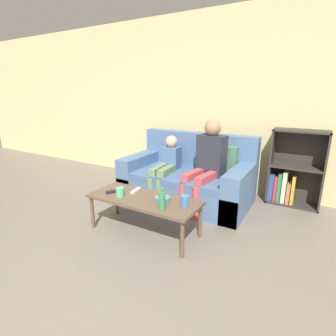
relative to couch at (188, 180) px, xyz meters
The scene contains 13 objects.
ground_plane 2.23m from the couch, 89.67° to the right, with size 22.00×22.00×0.00m, color #70665B.
wall_back 1.24m from the couch, 88.98° to the left, with size 12.00×0.06×2.60m.
couch is the anchor object (origin of this frame).
bookshelf 1.39m from the couch, 24.34° to the left, with size 0.66×0.28×1.01m.
coffee_table 1.07m from the couch, 90.45° to the right, with size 1.20×0.49×0.40m.
person_adult 0.49m from the couch, 17.63° to the right, with size 0.41×0.69×1.14m.
person_child 0.38m from the couch, 148.31° to the right, with size 0.26×0.66×0.89m.
cup_near 1.19m from the couch, 102.32° to the right, with size 0.09×0.09×0.10m.
cup_far 1.14m from the couch, 66.38° to the right, with size 0.08×0.08×0.11m.
tv_remote_0 0.99m from the couch, 101.33° to the right, with size 0.07×0.17×0.02m.
tv_remote_1 1.18m from the couch, 109.54° to the right, with size 0.13×0.17×0.02m.
snack_bowl 1.06m from the couch, 78.95° to the right, with size 0.16×0.16×0.05m.
bottle 1.26m from the couch, 76.02° to the right, with size 0.07×0.07×0.22m.
Camera 1 is at (1.47, -0.94, 1.47)m, focal length 28.00 mm.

